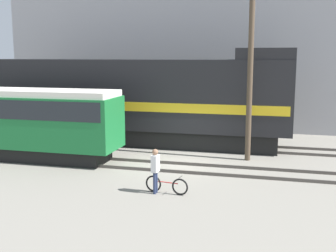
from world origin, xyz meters
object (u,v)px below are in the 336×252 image
object	(u,v)px
streetcar	(21,119)
utility_pole_left	(250,71)
person	(155,167)
freight_locomotive	(138,100)
bicycle	(167,185)

from	to	relation	value
streetcar	utility_pole_left	world-z (taller)	utility_pole_left
person	utility_pole_left	world-z (taller)	utility_pole_left
freight_locomotive	utility_pole_left	xyz separation A→B (m)	(6.55, -2.46, 1.83)
bicycle	utility_pole_left	world-z (taller)	utility_pole_left
bicycle	utility_pole_left	bearing A→B (deg)	66.51
person	utility_pole_left	xyz separation A→B (m)	(3.00, 6.07, 3.37)
streetcar	person	size ratio (longest dim) A/B	5.92
person	bicycle	bearing A→B (deg)	13.24
freight_locomotive	person	world-z (taller)	freight_locomotive
streetcar	utility_pole_left	xyz separation A→B (m)	(11.05, 2.46, 2.41)
streetcar	bicycle	world-z (taller)	streetcar
freight_locomotive	utility_pole_left	world-z (taller)	utility_pole_left
freight_locomotive	streetcar	distance (m)	6.70
streetcar	person	distance (m)	8.87
person	freight_locomotive	bearing A→B (deg)	112.58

